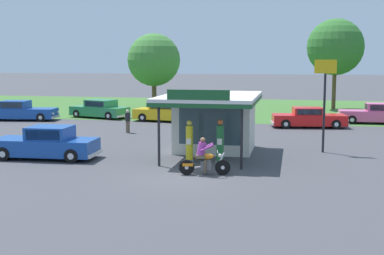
# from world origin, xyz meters

# --- Properties ---
(ground_plane) EXTENTS (300.00, 300.00, 0.00)m
(ground_plane) POSITION_xyz_m (0.00, 0.00, 0.00)
(ground_plane) COLOR #424247
(grass_verge_strip) EXTENTS (120.00, 24.00, 0.01)m
(grass_verge_strip) POSITION_xyz_m (0.00, 30.00, 0.00)
(grass_verge_strip) COLOR #3D6B2D
(grass_verge_strip) RESTS_ON ground
(service_station_kiosk) EXTENTS (4.61, 6.90, 3.48)m
(service_station_kiosk) POSITION_xyz_m (0.23, 5.87, 1.75)
(service_station_kiosk) COLOR silver
(service_station_kiosk) RESTS_ON ground
(gas_pump_nearside) EXTENTS (0.44, 0.44, 1.96)m
(gas_pump_nearside) POSITION_xyz_m (-0.50, 3.00, 0.90)
(gas_pump_nearside) COLOR slate
(gas_pump_nearside) RESTS_ON ground
(gas_pump_offside) EXTENTS (0.44, 0.44, 2.03)m
(gas_pump_offside) POSITION_xyz_m (0.96, 3.00, 0.93)
(gas_pump_offside) COLOR slate
(gas_pump_offside) RESTS_ON ground
(motorcycle_with_rider) EXTENTS (2.12, 0.73, 1.58)m
(motorcycle_with_rider) POSITION_xyz_m (0.66, 0.31, 0.65)
(motorcycle_with_rider) COLOR black
(motorcycle_with_rider) RESTS_ON ground
(featured_classic_sedan) EXTENTS (5.25, 2.17, 1.58)m
(featured_classic_sedan) POSITION_xyz_m (-7.47, 2.37, 0.71)
(featured_classic_sedan) COLOR #19479E
(featured_classic_sedan) RESTS_ON ground
(parked_car_back_row_left) EXTENTS (5.33, 3.27, 1.49)m
(parked_car_back_row_left) POSITION_xyz_m (-11.44, 19.55, 0.69)
(parked_car_back_row_left) COLOR #2D844C
(parked_car_back_row_left) RESTS_ON ground
(parked_car_back_row_far_left) EXTENTS (5.45, 2.57, 1.41)m
(parked_car_back_row_far_left) POSITION_xyz_m (5.31, 16.72, 0.65)
(parked_car_back_row_far_left) COLOR red
(parked_car_back_row_far_left) RESTS_ON ground
(parked_car_back_row_right) EXTENTS (5.64, 1.97, 1.52)m
(parked_car_back_row_right) POSITION_xyz_m (10.40, 20.08, 0.69)
(parked_car_back_row_right) COLOR #E55993
(parked_car_back_row_right) RESTS_ON ground
(parked_car_back_row_centre) EXTENTS (5.77, 2.61, 1.48)m
(parked_car_back_row_centre) POSITION_xyz_m (-5.27, 18.24, 0.69)
(parked_car_back_row_centre) COLOR gold
(parked_car_back_row_centre) RESTS_ON ground
(parked_car_second_row_spare) EXTENTS (5.65, 2.48, 1.55)m
(parked_car_second_row_spare) POSITION_xyz_m (-16.93, 16.74, 0.69)
(parked_car_second_row_spare) COLOR #19479E
(parked_car_second_row_spare) RESTS_ON ground
(bystander_standing_back_lot) EXTENTS (0.34, 0.34, 1.53)m
(bystander_standing_back_lot) POSITION_xyz_m (-6.38, 11.59, 0.80)
(bystander_standing_back_lot) COLOR brown
(bystander_standing_back_lot) RESTS_ON ground
(tree_oak_far_right) EXTENTS (5.20, 5.20, 7.34)m
(tree_oak_far_right) POSITION_xyz_m (-9.30, 29.07, 4.64)
(tree_oak_far_right) COLOR brown
(tree_oak_far_right) RESTS_ON ground
(tree_oak_right) EXTENTS (5.38, 5.38, 8.65)m
(tree_oak_right) POSITION_xyz_m (7.99, 30.98, 5.94)
(tree_oak_right) COLOR brown
(tree_oak_right) RESTS_ON ground
(roadside_pole_sign) EXTENTS (1.10, 0.12, 4.77)m
(roadside_pole_sign) POSITION_xyz_m (5.80, 6.72, 3.25)
(roadside_pole_sign) COLOR black
(roadside_pole_sign) RESTS_ON ground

